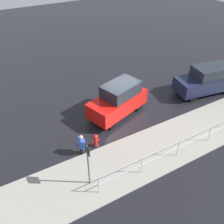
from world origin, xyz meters
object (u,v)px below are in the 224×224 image
pedestrian (81,144)px  sign_post (88,160)px  fire_hydrant (96,141)px  moving_hatchback (118,100)px  parked_sedan (207,80)px

pedestrian → sign_post: 2.20m
fire_hydrant → sign_post: (1.36, 2.05, 1.18)m
moving_hatchback → parked_sedan: (-6.75, 0.89, -0.03)m
parked_sedan → fire_hydrant: (9.37, 1.10, -0.60)m
fire_hydrant → pedestrian: (0.86, 0.11, 0.28)m
moving_hatchback → fire_hydrant: size_ratio=5.27×
fire_hydrant → sign_post: bearing=56.4°
parked_sedan → fire_hydrant: parked_sedan is taller
moving_hatchback → fire_hydrant: bearing=37.3°
pedestrian → sign_post: bearing=75.5°
moving_hatchback → sign_post: 5.71m
moving_hatchback → pedestrian: 4.08m
parked_sedan → fire_hydrant: size_ratio=5.65×
moving_hatchback → fire_hydrant: 3.35m
moving_hatchback → sign_post: (3.98, 4.05, 0.55)m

